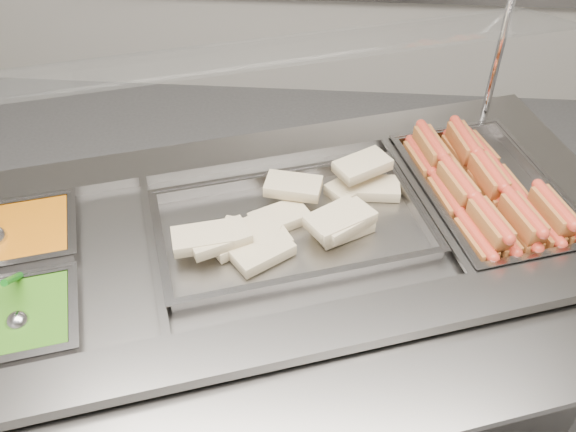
# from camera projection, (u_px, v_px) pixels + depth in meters

# --- Properties ---
(steam_counter) EXTENTS (2.09, 1.43, 0.92)m
(steam_counter) POSITION_uv_depth(u_px,v_px,m) (272.00, 333.00, 2.00)
(steam_counter) COLOR slate
(steam_counter) RESTS_ON ground
(tray_rail) EXTENTS (1.82, 0.93, 0.05)m
(tray_rail) POSITION_uv_depth(u_px,v_px,m) (327.00, 406.00, 1.35)
(tray_rail) COLOR gray
(tray_rail) RESTS_ON steam_counter
(sneeze_guard) EXTENTS (1.69, 0.83, 0.45)m
(sneeze_guard) POSITION_uv_depth(u_px,v_px,m) (246.00, 59.00, 1.61)
(sneeze_guard) COLOR silver
(sneeze_guard) RESTS_ON steam_counter
(pan_hotdogs) EXTENTS (0.51, 0.64, 0.10)m
(pan_hotdogs) POSITION_uv_depth(u_px,v_px,m) (485.00, 198.00, 1.84)
(pan_hotdogs) COLOR gray
(pan_hotdogs) RESTS_ON steam_counter
(pan_wraps) EXTENTS (0.79, 0.61, 0.07)m
(pan_wraps) POSITION_uv_depth(u_px,v_px,m) (292.00, 229.00, 1.72)
(pan_wraps) COLOR gray
(pan_wraps) RESTS_ON steam_counter
(pan_beans) EXTENTS (0.37, 0.33, 0.10)m
(pan_beans) POSITION_uv_depth(u_px,v_px,m) (16.00, 243.00, 1.70)
(pan_beans) COLOR gray
(pan_beans) RESTS_ON steam_counter
(pan_peas) EXTENTS (0.37, 0.33, 0.10)m
(pan_peas) POSITION_uv_depth(u_px,v_px,m) (10.00, 329.00, 1.49)
(pan_peas) COLOR gray
(pan_peas) RESTS_ON steam_counter
(hotdogs_in_buns) EXTENTS (0.46, 0.57, 0.12)m
(hotdogs_in_buns) POSITION_uv_depth(u_px,v_px,m) (484.00, 190.00, 1.79)
(hotdogs_in_buns) COLOR #944B1F
(hotdogs_in_buns) RESTS_ON pan_hotdogs
(tortilla_wraps) EXTENTS (0.60, 0.46, 0.10)m
(tortilla_wraps) POSITION_uv_depth(u_px,v_px,m) (299.00, 217.00, 1.70)
(tortilla_wraps) COLOR tan
(tortilla_wraps) RESTS_ON pan_wraps
(serving_spoon) EXTENTS (0.08, 0.17, 0.15)m
(serving_spoon) POSITION_uv_depth(u_px,v_px,m) (17.00, 314.00, 1.46)
(serving_spoon) COLOR #BAB9BF
(serving_spoon) RESTS_ON pan_peas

